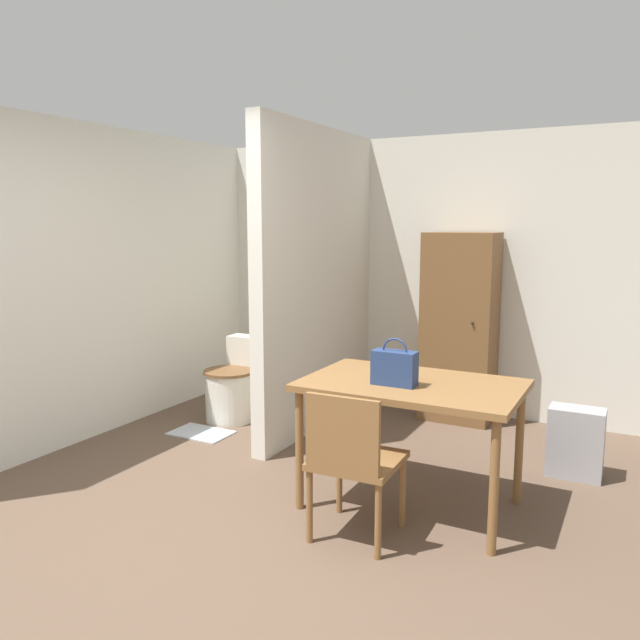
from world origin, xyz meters
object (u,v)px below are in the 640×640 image
(dining_table, at_px, (412,395))
(wooden_chair, at_px, (353,458))
(toilet, at_px, (232,387))
(space_heater, at_px, (576,442))
(handbag, at_px, (394,367))
(wooden_cabinet, at_px, (459,327))

(dining_table, distance_m, wooden_chair, 0.61)
(toilet, bearing_deg, space_heater, 1.17)
(wooden_chair, relative_size, handbag, 3.02)
(handbag, distance_m, wooden_cabinet, 1.96)
(space_heater, bearing_deg, toilet, -178.83)
(toilet, xyz_separation_m, wooden_cabinet, (1.76, 0.94, 0.54))
(toilet, distance_m, handbag, 2.24)
(dining_table, bearing_deg, space_heater, 48.37)
(dining_table, relative_size, toilet, 1.79)
(wooden_chair, height_order, wooden_cabinet, wooden_cabinet)
(wooden_chair, bearing_deg, toilet, 139.90)
(dining_table, xyz_separation_m, space_heater, (0.85, 0.96, -0.46))
(dining_table, relative_size, space_heater, 2.66)
(wooden_cabinet, xyz_separation_m, space_heater, (1.07, -0.89, -0.58))
(dining_table, bearing_deg, handbag, -122.13)
(wooden_chair, bearing_deg, handbag, 79.95)
(handbag, bearing_deg, wooden_cabinet, 94.31)
(dining_table, bearing_deg, wooden_cabinet, 96.76)
(wooden_chair, distance_m, wooden_cabinet, 2.42)
(handbag, bearing_deg, wooden_chair, -98.19)
(wooden_cabinet, height_order, space_heater, wooden_cabinet)
(toilet, distance_m, wooden_cabinet, 2.06)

